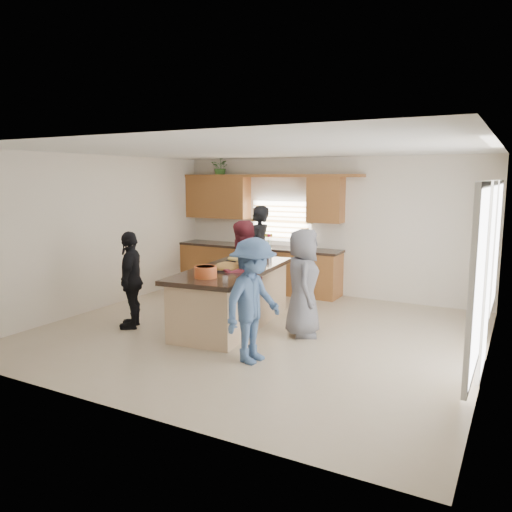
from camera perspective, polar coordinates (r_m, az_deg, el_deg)
The scene contains 18 objects.
floor at distance 7.89m, azimuth 0.04°, elevation -8.70°, with size 6.50×6.50×0.00m, color #BFAC8E.
room_shell at distance 7.53m, azimuth 0.04°, elevation 5.22°, with size 6.52×6.02×2.81m.
back_cabinetry at distance 10.72m, azimuth 0.07°, elevation 1.01°, with size 4.08×0.66×2.46m.
right_wall_glazing at distance 6.58m, azimuth 24.96°, elevation -1.07°, with size 0.06×4.00×2.25m.
island at distance 8.16m, azimuth -2.71°, elevation -4.81°, with size 1.44×2.81×0.95m.
platter_front at distance 7.88m, azimuth -3.32°, elevation -1.40°, with size 0.48×0.48×0.20m.
platter_mid at distance 8.20m, azimuth -1.01°, elevation -0.99°, with size 0.47×0.47×0.19m.
platter_back at distance 8.74m, azimuth -2.16°, elevation -0.37°, with size 0.38×0.38×0.15m.
salad_bowl at distance 7.28m, azimuth -5.78°, elevation -1.77°, with size 0.33×0.33×0.17m.
clear_cup at distance 6.90m, azimuth -3.54°, elevation -2.68°, with size 0.07×0.07×0.10m, color white.
plate_stack at distance 9.00m, azimuth -0.23°, elevation -0.10°, with size 0.23×0.23×0.05m, color #9C7EB8.
flower_vase at distance 9.10m, azimuth 1.45°, elevation 1.29°, with size 0.14×0.14×0.43m.
potted_plant at distance 11.17m, azimuth -4.04°, elevation 10.09°, with size 0.40×0.34×0.44m, color #3D732E.
woman_left_back at distance 9.88m, azimuth 0.24°, elevation 0.42°, with size 0.68×0.44×1.85m, color black.
woman_left_mid at distance 7.94m, azimuth -1.66°, elevation -2.14°, with size 0.84×0.65×1.73m, color maroon.
woman_left_front at distance 8.21m, azimuth -14.06°, elevation -2.64°, with size 0.91×0.38×1.56m, color black.
woman_right_back at distance 6.46m, azimuth -0.32°, elevation -5.13°, with size 1.06×0.61×1.64m, color #3F5D8A.
woman_right_front at distance 7.57m, azimuth 5.40°, elevation -3.05°, with size 0.80×0.52×1.64m, color slate.
Camera 1 is at (3.57, -6.62, 2.39)m, focal length 35.00 mm.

